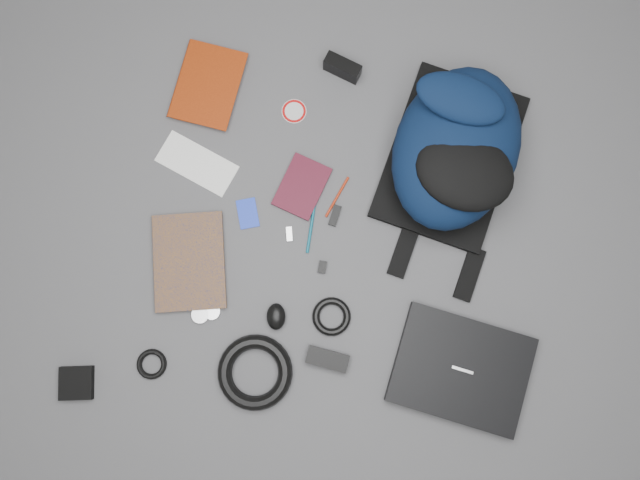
# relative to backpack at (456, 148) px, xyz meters

# --- Properties ---
(ground) EXTENTS (4.00, 4.00, 0.00)m
(ground) POSITION_rel_backpack_xyz_m (-0.33, -0.29, -0.11)
(ground) COLOR #4F4F51
(ground) RESTS_ON ground
(backpack) EXTENTS (0.46, 0.59, 0.22)m
(backpack) POSITION_rel_backpack_xyz_m (0.00, 0.00, 0.00)
(backpack) COLOR black
(backpack) RESTS_ON ground
(laptop) EXTENTS (0.40, 0.33, 0.04)m
(laptop) POSITION_rel_backpack_xyz_m (0.10, -0.59, -0.09)
(laptop) COLOR black
(laptop) RESTS_ON ground
(textbook_red) EXTENTS (0.21, 0.26, 0.03)m
(textbook_red) POSITION_rel_backpack_xyz_m (-0.81, 0.13, -0.10)
(textbook_red) COLOR maroon
(textbook_red) RESTS_ON ground
(comic_book) EXTENTS (0.25, 0.31, 0.02)m
(comic_book) POSITION_rel_backpack_xyz_m (-0.79, -0.42, -0.10)
(comic_book) COLOR #B66D0D
(comic_book) RESTS_ON ground
(envelope) EXTENTS (0.25, 0.18, 0.00)m
(envelope) POSITION_rel_backpack_xyz_m (-0.72, -0.12, -0.11)
(envelope) COLOR white
(envelope) RESTS_ON ground
(dvd_case) EXTENTS (0.16, 0.19, 0.01)m
(dvd_case) POSITION_rel_backpack_xyz_m (-0.41, -0.14, -0.10)
(dvd_case) COLOR #3C0B17
(dvd_case) RESTS_ON ground
(compact_camera) EXTENTS (0.11, 0.07, 0.06)m
(compact_camera) POSITION_rel_backpack_xyz_m (-0.34, 0.22, -0.08)
(compact_camera) COLOR black
(compact_camera) RESTS_ON ground
(sticker_disc) EXTENTS (0.09, 0.09, 0.00)m
(sticker_disc) POSITION_rel_backpack_xyz_m (-0.46, 0.08, -0.11)
(sticker_disc) COLOR silver
(sticker_disc) RESTS_ON ground
(pen_teal) EXTENTS (0.01, 0.15, 0.01)m
(pen_teal) POSITION_rel_backpack_xyz_m (-0.36, -0.25, -0.10)
(pen_teal) COLOR #0C576E
(pen_teal) RESTS_ON ground
(pen_red) EXTENTS (0.06, 0.13, 0.01)m
(pen_red) POSITION_rel_backpack_xyz_m (-0.30, -0.16, -0.11)
(pen_red) COLOR #A9270D
(pen_red) RESTS_ON ground
(id_badge) EXTENTS (0.08, 0.10, 0.00)m
(id_badge) POSITION_rel_backpack_xyz_m (-0.55, -0.24, -0.11)
(id_badge) COLOR blue
(id_badge) RESTS_ON ground
(usb_black) EXTENTS (0.03, 0.06, 0.01)m
(usb_black) POSITION_rel_backpack_xyz_m (-0.30, -0.21, -0.10)
(usb_black) COLOR black
(usb_black) RESTS_ON ground
(usb_silver) EXTENTS (0.02, 0.04, 0.01)m
(usb_silver) POSITION_rel_backpack_xyz_m (-0.42, -0.28, -0.10)
(usb_silver) COLOR silver
(usb_silver) RESTS_ON ground
(key_fob) EXTENTS (0.02, 0.04, 0.01)m
(key_fob) POSITION_rel_backpack_xyz_m (-0.32, -0.36, -0.10)
(key_fob) COLOR black
(key_fob) RESTS_ON ground
(mouse) EXTENTS (0.06, 0.08, 0.04)m
(mouse) POSITION_rel_backpack_xyz_m (-0.43, -0.52, -0.09)
(mouse) COLOR black
(mouse) RESTS_ON ground
(headphone_left) EXTENTS (0.05, 0.05, 0.01)m
(headphone_left) POSITION_rel_backpack_xyz_m (-0.64, -0.54, -0.10)
(headphone_left) COLOR #B1B1B3
(headphone_left) RESTS_ON ground
(headphone_right) EXTENTS (0.05, 0.05, 0.01)m
(headphone_right) POSITION_rel_backpack_xyz_m (-0.61, -0.53, -0.10)
(headphone_right) COLOR silver
(headphone_right) RESTS_ON ground
(cable_coil) EXTENTS (0.13, 0.13, 0.02)m
(cable_coil) POSITION_rel_backpack_xyz_m (-0.27, -0.50, -0.10)
(cable_coil) COLOR black
(cable_coil) RESTS_ON ground
(power_brick) EXTENTS (0.12, 0.06, 0.03)m
(power_brick) POSITION_rel_backpack_xyz_m (-0.27, -0.61, -0.09)
(power_brick) COLOR black
(power_brick) RESTS_ON ground
(power_cord_coil) EXTENTS (0.24, 0.24, 0.04)m
(power_cord_coil) POSITION_rel_backpack_xyz_m (-0.46, -0.68, -0.09)
(power_cord_coil) COLOR black
(power_cord_coil) RESTS_ON ground
(pouch) EXTENTS (0.10, 0.10, 0.02)m
(pouch) POSITION_rel_backpack_xyz_m (-0.94, -0.77, -0.10)
(pouch) COLOR black
(pouch) RESTS_ON ground
(earbud_coil) EXTENTS (0.11, 0.11, 0.02)m
(earbud_coil) POSITION_rel_backpack_xyz_m (-0.75, -0.70, -0.10)
(earbud_coil) COLOR black
(earbud_coil) RESTS_ON ground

